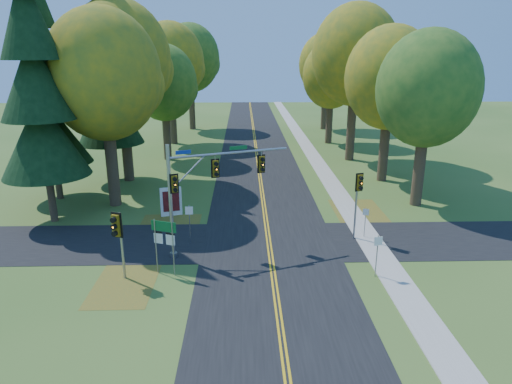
{
  "coord_description": "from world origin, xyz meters",
  "views": [
    {
      "loc": [
        -1.5,
        -23.66,
        11.19
      ],
      "look_at": [
        -0.78,
        1.96,
        3.2
      ],
      "focal_mm": 32.0,
      "sensor_mm": 36.0,
      "label": 1
    }
  ],
  "objects_px": {
    "traffic_mast": "(201,183)",
    "info_kiosk": "(171,202)",
    "east_signal_pole": "(358,190)",
    "route_sign_cluster": "(164,236)"
  },
  "relations": [
    {
      "from": "route_sign_cluster",
      "to": "traffic_mast",
      "type": "bearing_deg",
      "value": 75.69
    },
    {
      "from": "traffic_mast",
      "to": "info_kiosk",
      "type": "xyz_separation_m",
      "value": [
        -2.78,
        6.26,
        -3.13
      ]
    },
    {
      "from": "east_signal_pole",
      "to": "route_sign_cluster",
      "type": "xyz_separation_m",
      "value": [
        -10.94,
        -4.16,
        -1.12
      ]
    },
    {
      "from": "east_signal_pole",
      "to": "route_sign_cluster",
      "type": "bearing_deg",
      "value": -173.99
    },
    {
      "from": "traffic_mast",
      "to": "info_kiosk",
      "type": "relative_size",
      "value": 3.26
    },
    {
      "from": "east_signal_pole",
      "to": "traffic_mast",
      "type": "bearing_deg",
      "value": 175.02
    },
    {
      "from": "traffic_mast",
      "to": "info_kiosk",
      "type": "distance_m",
      "value": 7.53
    },
    {
      "from": "route_sign_cluster",
      "to": "info_kiosk",
      "type": "height_order",
      "value": "route_sign_cluster"
    },
    {
      "from": "info_kiosk",
      "to": "traffic_mast",
      "type": "bearing_deg",
      "value": -82.75
    },
    {
      "from": "east_signal_pole",
      "to": "info_kiosk",
      "type": "height_order",
      "value": "east_signal_pole"
    }
  ]
}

